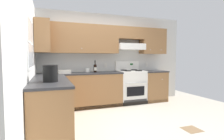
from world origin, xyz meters
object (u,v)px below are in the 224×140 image
object	(u,v)px
bucket	(50,73)
stove	(131,86)
wine_bottle	(95,68)
bowl	(65,72)
paper_towel_roll	(88,70)

from	to	relation	value
bucket	stove	bearing A→B (deg)	35.92
wine_bottle	bowl	bearing A→B (deg)	-174.28
wine_bottle	bowl	xyz separation A→B (m)	(-0.80, -0.08, -0.09)
stove	bowl	bearing A→B (deg)	-177.12
bowl	paper_towel_roll	size ratio (longest dim) A/B	2.53
bowl	wine_bottle	bearing A→B (deg)	5.72
stove	bucket	distance (m)	2.79
bowl	bucket	size ratio (longest dim) A/B	1.09
stove	bowl	world-z (taller)	stove
bucket	paper_towel_roll	world-z (taller)	bucket
bucket	wine_bottle	bearing A→B (deg)	54.32
paper_towel_roll	wine_bottle	bearing A→B (deg)	-34.57
wine_bottle	bucket	size ratio (longest dim) A/B	1.18
wine_bottle	stove	bearing A→B (deg)	0.75
stove	bucket	bearing A→B (deg)	-144.08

